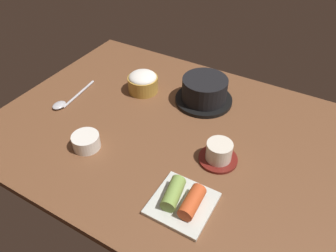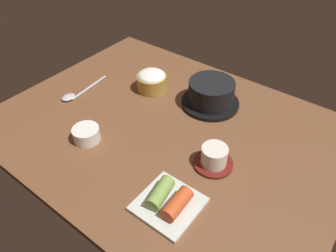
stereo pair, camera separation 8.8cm
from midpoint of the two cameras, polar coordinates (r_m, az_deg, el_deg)
name	(u,v)px [view 1 (the left image)]	position (r cm, az deg, el deg)	size (l,w,h in cm)	color
dining_table	(166,130)	(94.27, -3.10, -0.86)	(100.00, 76.00, 2.00)	brown
stone_pot	(204,91)	(101.55, 4.08, 6.21)	(18.41, 18.41, 8.36)	black
rice_bowl	(143,82)	(107.35, -6.88, 7.80)	(10.04, 10.04, 7.02)	#B78C38
tea_cup_with_saucer	(219,153)	(82.73, 6.11, -4.95)	(10.29, 10.29, 5.82)	maroon
kimchi_plate	(182,200)	(73.92, -0.86, -13.35)	(13.68, 13.68, 4.58)	silver
side_bowl_near	(86,141)	(90.18, -17.20, -2.72)	(7.52, 7.52, 3.99)	white
spoon	(66,101)	(109.19, -20.04, 4.10)	(3.89, 18.83, 1.35)	#B7B7BC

